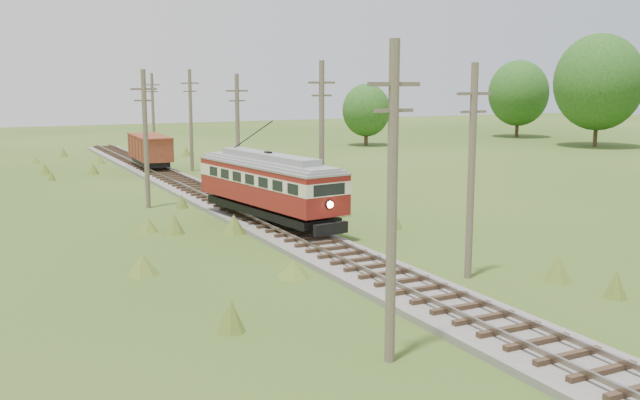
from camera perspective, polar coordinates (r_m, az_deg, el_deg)
railbed_main at (r=41.75m, az=-5.65°, el=-1.17°), size 3.60×96.00×0.57m
streetcar at (r=38.65m, az=-4.13°, el=1.45°), size 4.28×11.65×5.27m
gondola at (r=64.60m, az=-13.45°, el=3.99°), size 2.90×8.01×2.63m
gravel_pile at (r=57.78m, az=-7.72°, el=2.12°), size 3.25×3.44×1.18m
utility_pole_r_2 at (r=28.84m, az=12.02°, el=2.40°), size 1.60×0.30×8.60m
utility_pole_r_3 at (r=39.71m, az=0.13°, el=4.79°), size 1.60×0.30×9.00m
utility_pole_r_4 at (r=51.57m, az=-6.61°, el=5.48°), size 1.60×0.30×8.40m
utility_pole_r_5 at (r=64.02m, az=-10.29°, el=6.38°), size 1.60×0.30×8.90m
utility_pole_r_6 at (r=76.52m, az=-13.21°, el=6.69°), size 1.60×0.30×8.70m
utility_pole_l_a at (r=19.64m, az=5.79°, el=-0.09°), size 1.60×0.30×9.00m
utility_pole_l_b at (r=45.61m, az=-13.78°, el=4.88°), size 1.60×0.30×8.60m
tree_right_4 at (r=92.70m, az=21.40°, el=8.77°), size 10.50×10.50×13.53m
tree_right_5 at (r=105.48m, az=15.59°, el=8.23°), size 8.40×8.40×10.82m
tree_mid_b at (r=88.49m, az=3.72°, el=7.18°), size 5.88×5.88×7.57m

